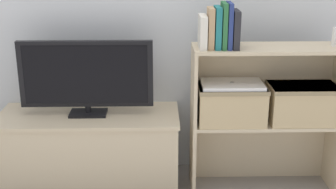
{
  "coord_description": "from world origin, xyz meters",
  "views": [
    {
      "loc": [
        -0.06,
        -2.43,
        1.46
      ],
      "look_at": [
        0.0,
        0.14,
        0.6
      ],
      "focal_mm": 50.0,
      "sensor_mm": 36.0,
      "label": 1
    }
  ],
  "objects": [
    {
      "name": "storage_basket_right",
      "position": [
        0.78,
        0.12,
        0.56
      ],
      "size": [
        0.39,
        0.24,
        0.22
      ],
      "color": "tan",
      "rests_on": "bookshelf_lower_tier"
    },
    {
      "name": "bookshelf_upper_tier",
      "position": [
        0.58,
        0.19,
        0.72
      ],
      "size": [
        0.87,
        0.27,
        0.45
      ],
      "color": "#CCB793",
      "rests_on": "bookshelf_lower_tier"
    },
    {
      "name": "book_teal",
      "position": [
        0.27,
        0.1,
        1.0
      ],
      "size": [
        0.03,
        0.14,
        0.23
      ],
      "color": "#1E7075",
      "rests_on": "bookshelf_upper_tier"
    },
    {
      "name": "book_forest",
      "position": [
        0.3,
        0.1,
        1.01
      ],
      "size": [
        0.03,
        0.14,
        0.25
      ],
      "color": "#286638",
      "rests_on": "bookshelf_upper_tier"
    },
    {
      "name": "laptop",
      "position": [
        0.37,
        0.12,
        0.67
      ],
      "size": [
        0.35,
        0.22,
        0.02
      ],
      "color": "white",
      "rests_on": "storage_basket_left"
    },
    {
      "name": "book_ivory",
      "position": [
        0.19,
        0.1,
        0.97
      ],
      "size": [
        0.04,
        0.16,
        0.18
      ],
      "color": "silver",
      "rests_on": "bookshelf_upper_tier"
    },
    {
      "name": "tv_stand",
      "position": [
        -0.48,
        0.21,
        0.23
      ],
      "size": [
        1.09,
        0.44,
        0.46
      ],
      "color": "#CCB793",
      "rests_on": "ground_plane"
    },
    {
      "name": "book_charcoal",
      "position": [
        0.37,
        0.1,
        0.99
      ],
      "size": [
        0.03,
        0.15,
        0.21
      ],
      "color": "#232328",
      "rests_on": "bookshelf_upper_tier"
    },
    {
      "name": "book_tan",
      "position": [
        0.23,
        0.1,
        1.0
      ],
      "size": [
        0.03,
        0.13,
        0.22
      ],
      "color": "tan",
      "rests_on": "bookshelf_upper_tier"
    },
    {
      "name": "book_navy",
      "position": [
        0.33,
        0.1,
        1.01
      ],
      "size": [
        0.02,
        0.15,
        0.25
      ],
      "color": "navy",
      "rests_on": "bookshelf_upper_tier"
    },
    {
      "name": "bookshelf_lower_tier",
      "position": [
        0.58,
        0.19,
        0.27
      ],
      "size": [
        0.87,
        0.27,
        0.44
      ],
      "color": "#CCB793",
      "rests_on": "ground_plane"
    },
    {
      "name": "storage_basket_left",
      "position": [
        0.37,
        0.12,
        0.56
      ],
      "size": [
        0.39,
        0.24,
        0.22
      ],
      "color": "tan",
      "rests_on": "bookshelf_lower_tier"
    },
    {
      "name": "tv",
      "position": [
        -0.48,
        0.21,
        0.7
      ],
      "size": [
        0.78,
        0.14,
        0.45
      ],
      "color": "black",
      "rests_on": "tv_stand"
    }
  ]
}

